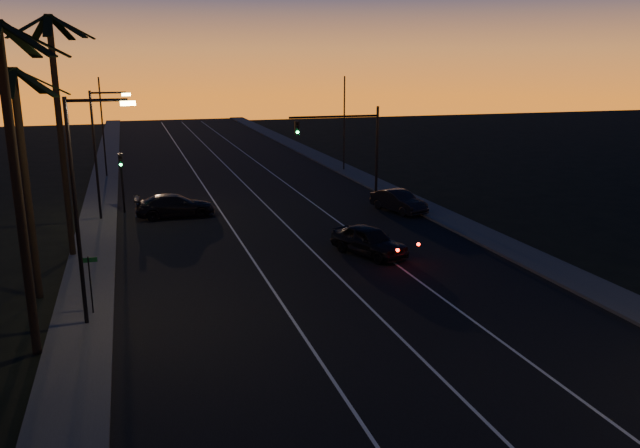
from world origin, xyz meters
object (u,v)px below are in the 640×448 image
object	(u,v)px
signal_mast	(348,136)
cross_car	(175,206)
right_car	(399,201)
lead_car	(369,241)

from	to	relation	value
signal_mast	cross_car	world-z (taller)	signal_mast
right_car	cross_car	distance (m)	15.47
signal_mast	right_car	bearing A→B (deg)	-71.02
signal_mast	right_car	world-z (taller)	signal_mast
signal_mast	right_car	distance (m)	7.00
signal_mast	lead_car	bearing A→B (deg)	-105.10
lead_car	right_car	distance (m)	10.63
signal_mast	lead_car	world-z (taller)	signal_mast
signal_mast	cross_car	size ratio (longest dim) A/B	1.33
right_car	cross_car	size ratio (longest dim) A/B	0.90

